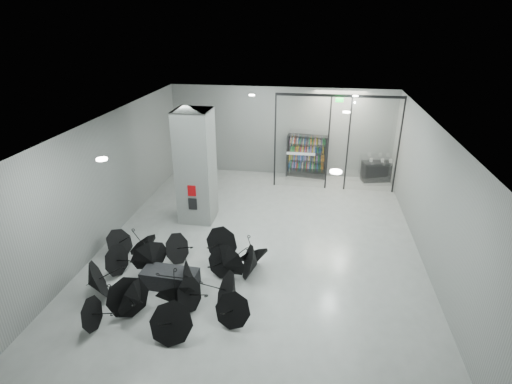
# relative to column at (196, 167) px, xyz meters

# --- Properties ---
(room) EXTENTS (14.00, 14.02, 4.01)m
(room) POSITION_rel_column_xyz_m (2.50, -2.00, 0.84)
(room) COLOR gray
(room) RESTS_ON ground
(column) EXTENTS (1.20, 1.20, 4.00)m
(column) POSITION_rel_column_xyz_m (0.00, 0.00, 0.00)
(column) COLOR slate
(column) RESTS_ON ground
(fire_cabinet) EXTENTS (0.28, 0.04, 0.38)m
(fire_cabinet) POSITION_rel_column_xyz_m (0.00, -0.62, -0.65)
(fire_cabinet) COLOR #A50A07
(fire_cabinet) RESTS_ON column
(info_panel) EXTENTS (0.30, 0.03, 0.42)m
(info_panel) POSITION_rel_column_xyz_m (0.00, -0.62, -1.15)
(info_panel) COLOR black
(info_panel) RESTS_ON column
(exit_sign) EXTENTS (0.30, 0.06, 0.15)m
(exit_sign) POSITION_rel_column_xyz_m (4.90, 3.30, 1.82)
(exit_sign) COLOR #0CE533
(exit_sign) RESTS_ON room
(glass_partition) EXTENTS (5.06, 0.08, 4.00)m
(glass_partition) POSITION_rel_column_xyz_m (4.89, 3.50, 0.18)
(glass_partition) COLOR silver
(glass_partition) RESTS_ON ground
(bench) EXTENTS (1.56, 0.74, 0.49)m
(bench) POSITION_rel_column_xyz_m (0.37, -4.04, -1.76)
(bench) COLOR black
(bench) RESTS_ON ground
(bookshelf) EXTENTS (1.82, 0.62, 1.96)m
(bookshelf) POSITION_rel_column_xyz_m (3.74, 4.75, -1.02)
(bookshelf) COLOR black
(bookshelf) RESTS_ON ground
(shop_counter) EXTENTS (1.58, 0.94, 0.89)m
(shop_counter) POSITION_rel_column_xyz_m (6.97, 4.73, -1.56)
(shop_counter) COLOR black
(shop_counter) RESTS_ON ground
(umbrella_cluster) EXTENTS (5.67, 4.58, 1.27)m
(umbrella_cluster) POSITION_rel_column_xyz_m (0.62, -4.09, -1.68)
(umbrella_cluster) COLOR black
(umbrella_cluster) RESTS_ON ground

